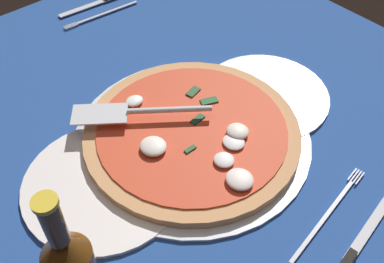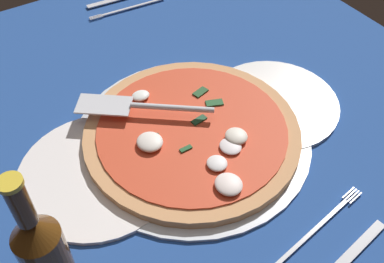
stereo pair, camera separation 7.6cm
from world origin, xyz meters
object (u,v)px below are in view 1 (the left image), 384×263
Objects in this scene: dinner_plate_left at (104,183)px; place_setting_near at (341,234)px; pizza at (192,133)px; dinner_plate_right at (264,96)px; place_setting_far at (103,8)px; pizza_server at (136,112)px.

dinner_plate_left is 1.16× the size of place_setting_near.
pizza is 1.66× the size of place_setting_near.
dinner_plate_right is 17.24cm from pizza.
dinner_plate_left is at bearing 173.89° from pizza.
place_setting_near is 1.05× the size of place_setting_far.
dinner_plate_right is at bearing -163.28° from pizza_server.
place_setting_near is at bearing -55.08° from dinner_plate_left.
pizza is (-17.18, 0.73, 1.28)cm from dinner_plate_right.
pizza is at bearing 80.45° from place_setting_far.
pizza_server is at bearing 29.39° from dinner_plate_left.
dinner_plate_left is at bearing 67.05° from pizza_server.
pizza is at bearing 177.56° from dinner_plate_right.
dinner_plate_right is 1.09× the size of place_setting_near.
pizza is 28.21cm from place_setting_near.
pizza_server is at bearing 96.22° from place_setting_near.
pizza is 1.79× the size of pizza_server.
dinner_plate_right is at bearing 101.97° from place_setting_far.
dinner_plate_right is 1.14× the size of place_setting_far.
place_setting_near is at bearing -81.91° from pizza.
pizza is 10.18cm from pizza_server.
place_setting_far is at bearing 76.07° from pizza.
pizza reaches higher than place_setting_near.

